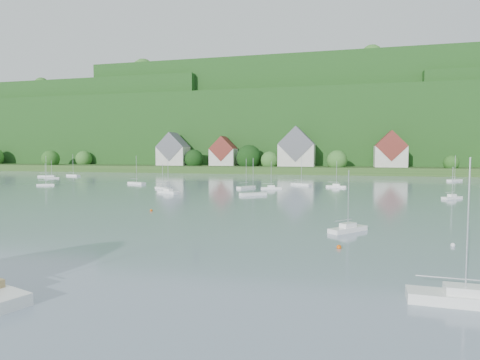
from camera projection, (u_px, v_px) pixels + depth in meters
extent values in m
cube|color=#264A1B|center=(289.00, 168.00, 199.71)|extent=(600.00, 60.00, 3.00)
cube|color=#174215|center=(304.00, 136.00, 271.04)|extent=(620.00, 160.00, 40.00)
cube|color=#174215|center=(91.00, 132.00, 292.88)|extent=(200.00, 120.00, 52.00)
cube|color=#174215|center=(319.00, 123.00, 263.23)|extent=(240.00, 130.00, 60.00)
sphere|color=#326525|center=(84.00, 159.00, 217.56)|extent=(8.61, 8.61, 8.61)
sphere|color=#265218|center=(51.00, 159.00, 209.76)|extent=(9.03, 9.03, 9.03)
sphere|color=#326525|center=(270.00, 160.00, 185.50)|extent=(8.19, 8.19, 8.19)
sphere|color=#326525|center=(178.00, 161.00, 198.68)|extent=(6.49, 6.49, 6.49)
sphere|color=#326525|center=(393.00, 158.00, 180.25)|extent=(12.16, 12.16, 12.16)
sphere|color=#326525|center=(337.00, 160.00, 174.39)|extent=(8.73, 8.73, 8.73)
sphere|color=black|center=(194.00, 159.00, 196.44)|extent=(9.32, 9.32, 9.32)
sphere|color=#265218|center=(451.00, 163.00, 165.20)|extent=(6.24, 6.24, 6.24)
sphere|color=black|center=(249.00, 158.00, 190.30)|extent=(11.92, 11.92, 11.92)
sphere|color=#326525|center=(102.00, 83.00, 253.20)|extent=(10.52, 10.52, 10.52)
sphere|color=#265218|center=(178.00, 90.00, 278.02)|extent=(10.29, 10.29, 10.29)
sphere|color=black|center=(39.00, 94.00, 298.96)|extent=(10.31, 10.31, 10.31)
sphere|color=black|center=(32.00, 89.00, 271.42)|extent=(8.14, 8.14, 8.14)
sphere|color=#326525|center=(59.00, 95.00, 300.30)|extent=(7.15, 7.15, 7.15)
sphere|color=black|center=(194.00, 87.00, 262.76)|extent=(7.18, 7.18, 7.18)
sphere|color=#326525|center=(42.00, 85.00, 255.93)|extent=(8.89, 8.89, 8.89)
sphere|color=black|center=(32.00, 94.00, 295.75)|extent=(9.97, 9.97, 9.97)
sphere|color=#265218|center=(369.00, 65.00, 239.40)|extent=(12.83, 12.83, 12.83)
sphere|color=#326525|center=(233.00, 69.00, 246.41)|extent=(8.18, 8.18, 8.18)
sphere|color=#265218|center=(307.00, 76.00, 272.60)|extent=(12.73, 12.73, 12.73)
sphere|color=#265218|center=(457.00, 57.00, 218.55)|extent=(11.50, 11.50, 11.50)
sphere|color=#265218|center=(403.00, 69.00, 253.41)|extent=(14.65, 14.65, 14.65)
sphere|color=#326525|center=(372.00, 56.00, 216.51)|extent=(11.95, 11.95, 11.95)
sphere|color=#326525|center=(235.00, 79.00, 279.26)|extent=(7.07, 7.07, 7.07)
sphere|color=black|center=(293.00, 66.00, 238.60)|extent=(8.21, 8.21, 8.21)
sphere|color=#326525|center=(268.00, 74.00, 266.30)|extent=(12.24, 12.24, 12.24)
sphere|color=#326525|center=(143.00, 70.00, 253.84)|extent=(13.65, 13.65, 13.65)
sphere|color=#265218|center=(441.00, 84.00, 231.44)|extent=(9.78, 9.78, 9.78)
sphere|color=#265218|center=(241.00, 102.00, 266.88)|extent=(12.01, 12.01, 12.01)
sphere|color=black|center=(298.00, 101.00, 267.73)|extent=(15.72, 15.72, 15.72)
sphere|color=#265218|center=(320.00, 101.00, 260.08)|extent=(10.54, 10.54, 10.54)
sphere|color=#265218|center=(72.00, 114.00, 339.65)|extent=(8.18, 8.18, 8.18)
sphere|color=black|center=(84.00, 112.00, 326.66)|extent=(8.74, 8.74, 8.74)
sphere|color=black|center=(48.00, 108.00, 310.06)|extent=(15.38, 15.38, 15.38)
cube|color=beige|center=(173.00, 156.00, 200.16)|extent=(14.00, 10.00, 9.00)
cube|color=slate|center=(173.00, 147.00, 199.86)|extent=(14.00, 10.40, 14.00)
cube|color=beige|center=(224.00, 157.00, 196.02)|extent=(12.00, 9.00, 8.00)
cube|color=maroon|center=(224.00, 149.00, 195.76)|extent=(12.00, 9.36, 12.00)
cube|color=beige|center=(297.00, 155.00, 186.45)|extent=(16.00, 11.00, 10.00)
cube|color=slate|center=(297.00, 144.00, 186.11)|extent=(16.00, 11.44, 16.00)
cube|color=beige|center=(390.00, 157.00, 174.78)|extent=(13.00, 10.00, 9.00)
cube|color=maroon|center=(390.00, 146.00, 174.48)|extent=(13.00, 10.40, 13.00)
cube|color=white|center=(348.00, 229.00, 47.34)|extent=(4.53, 4.99, 0.53)
cube|color=white|center=(348.00, 225.00, 47.31)|extent=(1.98, 2.08, 0.50)
cylinder|color=silver|center=(348.00, 199.00, 47.11)|extent=(0.10, 0.10, 6.60)
cylinder|color=silver|center=(343.00, 220.00, 46.80)|extent=(1.93, 2.27, 0.08)
cube|color=white|center=(465.00, 299.00, 24.57)|extent=(6.63, 2.15, 0.66)
cube|color=white|center=(465.00, 290.00, 24.53)|extent=(2.35, 1.39, 0.50)
cylinder|color=silver|center=(468.00, 226.00, 24.28)|extent=(0.10, 0.10, 8.19)
cylinder|color=silver|center=(448.00, 278.00, 24.78)|extent=(3.60, 0.25, 0.08)
sphere|color=#E05409|center=(339.00, 248.00, 39.06)|extent=(0.47, 0.47, 0.47)
sphere|color=#E05409|center=(151.00, 211.00, 63.92)|extent=(0.43, 0.43, 0.43)
sphere|color=white|center=(453.00, 246.00, 39.95)|extent=(0.44, 0.44, 0.44)
cube|color=white|center=(253.00, 194.00, 87.72)|extent=(5.62, 5.07, 0.59)
cylinder|color=silver|center=(253.00, 175.00, 87.45)|extent=(0.10, 0.10, 7.42)
cylinder|color=silver|center=(249.00, 189.00, 87.25)|extent=(2.56, 2.15, 0.08)
cube|color=white|center=(52.00, 178.00, 144.60)|extent=(4.32, 4.25, 0.47)
cylinder|color=silver|center=(51.00, 169.00, 144.38)|extent=(0.10, 0.10, 5.92)
cylinder|color=silver|center=(49.00, 175.00, 144.17)|extent=(1.93, 1.87, 0.08)
cube|color=white|center=(455.00, 180.00, 131.14)|extent=(5.47, 5.62, 0.61)
cylinder|color=silver|center=(455.00, 167.00, 130.86)|extent=(0.10, 0.10, 7.67)
cylinder|color=silver|center=(453.00, 177.00, 130.57)|extent=(2.39, 2.50, 0.08)
cube|color=white|center=(452.00, 198.00, 80.98)|extent=(4.41, 4.06, 0.47)
cube|color=white|center=(452.00, 195.00, 80.94)|extent=(1.84, 1.77, 0.50)
cylinder|color=silver|center=(453.00, 182.00, 80.77)|extent=(0.10, 0.10, 5.86)
cylinder|color=silver|center=(450.00, 192.00, 80.59)|extent=(2.01, 1.74, 0.08)
cube|color=white|center=(163.00, 188.00, 103.12)|extent=(4.76, 3.17, 0.46)
cylinder|color=silver|center=(163.00, 176.00, 102.91)|extent=(0.10, 0.10, 5.81)
cylinder|color=silver|center=(161.00, 183.00, 103.49)|extent=(2.34, 1.17, 0.08)
cube|color=white|center=(246.00, 187.00, 104.96)|extent=(4.11, 5.63, 0.56)
cylinder|color=silver|center=(246.00, 173.00, 104.71)|extent=(0.10, 0.10, 6.98)
cylinder|color=silver|center=(244.00, 183.00, 104.28)|extent=(1.58, 2.71, 0.08)
cube|color=white|center=(271.00, 188.00, 102.44)|extent=(5.32, 2.72, 0.51)
cube|color=white|center=(271.00, 186.00, 102.41)|extent=(1.99, 1.44, 0.50)
cylinder|color=silver|center=(271.00, 174.00, 102.22)|extent=(0.10, 0.10, 6.41)
cylinder|color=silver|center=(268.00, 184.00, 102.36)|extent=(2.74, 0.81, 0.08)
cube|color=white|center=(46.00, 176.00, 154.58)|extent=(6.13, 3.55, 0.59)
cylinder|color=silver|center=(46.00, 166.00, 154.32)|extent=(0.10, 0.10, 7.40)
cylinder|color=silver|center=(44.00, 173.00, 154.42)|extent=(3.09, 1.17, 0.08)
cube|color=white|center=(137.00, 183.00, 119.01)|extent=(6.31, 3.86, 0.61)
cylinder|color=silver|center=(136.00, 169.00, 118.74)|extent=(0.10, 0.10, 7.64)
cylinder|color=silver|center=(134.00, 179.00, 119.47)|extent=(3.15, 1.32, 0.08)
cube|color=white|center=(168.00, 192.00, 92.07)|extent=(5.93, 4.22, 0.59)
cube|color=white|center=(168.00, 190.00, 92.03)|extent=(2.35, 1.98, 0.50)
cylinder|color=silver|center=(168.00, 174.00, 91.81)|extent=(0.10, 0.10, 7.32)
cylinder|color=silver|center=(166.00, 187.00, 92.58)|extent=(2.87, 1.60, 0.08)
cube|color=white|center=(336.00, 187.00, 107.54)|extent=(5.37, 2.43, 0.52)
cube|color=white|center=(336.00, 185.00, 107.51)|extent=(1.98, 1.35, 0.50)
cylinder|color=silver|center=(337.00, 173.00, 107.31)|extent=(0.10, 0.10, 6.48)
cylinder|color=silver|center=(333.00, 182.00, 107.80)|extent=(2.81, 0.63, 0.08)
cube|color=white|center=(73.00, 175.00, 159.65)|extent=(6.56, 3.57, 0.63)
cylinder|color=silver|center=(73.00, 164.00, 159.37)|extent=(0.10, 0.10, 7.90)
cylinder|color=silver|center=(72.00, 172.00, 160.07)|extent=(3.34, 1.11, 0.08)
cube|color=white|center=(301.00, 184.00, 114.12)|extent=(6.13, 4.63, 0.61)
cylinder|color=silver|center=(301.00, 170.00, 113.85)|extent=(0.10, 0.10, 7.66)
cylinder|color=silver|center=(299.00, 180.00, 114.69)|extent=(2.93, 1.80, 0.08)
cube|color=white|center=(46.00, 185.00, 113.99)|extent=(4.60, 3.21, 0.45)
cylinder|color=silver|center=(45.00, 174.00, 113.79)|extent=(0.10, 0.10, 5.66)
cylinder|color=silver|center=(43.00, 181.00, 113.76)|extent=(2.25, 1.22, 0.08)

